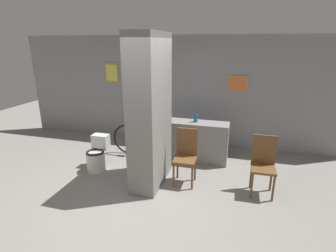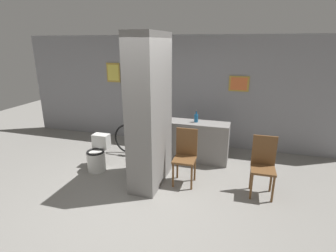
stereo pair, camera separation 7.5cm
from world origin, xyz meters
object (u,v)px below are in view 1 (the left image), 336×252
at_px(chair_near_pillar, 186,154).
at_px(bottle_tall, 196,118).
at_px(bicycle, 147,141).
at_px(toilet, 97,156).
at_px(chair_by_doorway, 263,163).

height_order(chair_near_pillar, bottle_tall, bottle_tall).
xyz_separation_m(chair_near_pillar, bicycle, (-1.05, 0.87, -0.18)).
bearing_deg(toilet, bicycle, 50.08).
bearing_deg(chair_near_pillar, bottle_tall, 89.11).
distance_m(chair_by_doorway, bottle_tall, 1.69).
xyz_separation_m(toilet, chair_near_pillar, (1.78, 0.00, 0.25)).
bearing_deg(bottle_tall, toilet, -151.00).
bearing_deg(toilet, chair_by_doorway, -0.05).
bearing_deg(bottle_tall, bicycle, -174.12).
distance_m(chair_near_pillar, bicycle, 1.37).
bearing_deg(bicycle, toilet, -129.92).
bearing_deg(bicycle, bottle_tall, 5.88).
bearing_deg(toilet, chair_near_pillar, 0.11).
height_order(bicycle, bottle_tall, bottle_tall).
relative_size(bicycle, bottle_tall, 6.34).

